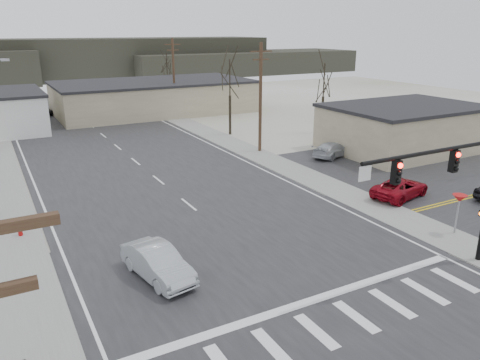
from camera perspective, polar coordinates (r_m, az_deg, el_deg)
The scene contains 24 objects.
ground at distance 24.59m, azimuth 1.06°, elevation -8.95°, with size 140.00×140.00×0.00m, color silver.
main_road at distance 37.40m, azimuth -10.41°, elevation 0.39°, with size 18.00×110.00×0.05m, color black.
cross_road at distance 24.58m, azimuth 1.06°, elevation -8.91°, with size 90.00×10.00×0.04m, color black.
parking_lot at distance 41.30m, azimuth 21.46°, elevation 1.08°, with size 18.00×20.00×0.03m, color black.
sidewalk_left at distance 40.55m, azimuth -27.08°, elevation 0.06°, with size 3.00×90.00×0.06m, color gray.
sidewalk_right at distance 45.91m, azimuth 0.16°, elevation 3.98°, with size 3.00×90.00×0.06m, color gray.
traffic_signal_mast at distance 23.66m, azimuth 25.95°, elevation 0.28°, with size 8.95×0.43×7.20m.
fire_hydrant at distance 29.05m, azimuth -25.26°, elevation -5.42°, with size 0.24×0.24×0.87m.
yield_sign at distance 28.73m, azimuth 25.18°, elevation -2.19°, with size 0.80×0.80×2.35m.
building_right_far at distance 66.99m, azimuth -10.42°, elevation 9.98°, with size 26.30×14.30×4.30m.
building_lot at distance 47.56m, azimuth 19.42°, elevation 6.07°, with size 14.30×10.30×4.30m.
upole_right_a at distance 43.67m, azimuth 2.51°, elevation 10.18°, with size 2.20×0.30×10.00m.
upole_right_b at distance 63.40m, azimuth -8.07°, elevation 12.45°, with size 2.20×0.30×10.00m.
tree_right_mid at distance 51.00m, azimuth -1.25°, elevation 12.11°, with size 3.74×3.74×8.33m.
tree_right_far at distance 75.80m, azimuth -8.90°, elevation 13.56°, with size 3.52×3.52×7.84m.
tree_lot at distance 52.88m, azimuth 10.19°, elevation 11.67°, with size 3.52×3.52×7.84m.
hill_center at distance 118.08m, azimuth -16.51°, elevation 14.04°, with size 80.00×18.00×9.00m, color #333026.
hill_right at distance 125.16m, azimuth 0.49°, elevation 14.13°, with size 60.00×18.00×5.50m, color #333026.
sedan_crossing at distance 22.32m, azimuth -10.02°, elevation -9.89°, with size 1.60×4.58×1.51m, color #9EA4A8.
car_far_a at distance 62.67m, azimuth -15.64°, elevation 7.83°, with size 2.13×5.24×1.52m, color black.
car_far_b at distance 69.00m, azimuth -22.98°, elevation 7.89°, with size 1.61×4.00×1.36m, color black.
car_parked_red at distance 33.96m, azimuth 18.95°, elevation -0.93°, with size 2.20×4.76×1.32m, color maroon.
car_parked_dark_b at distance 45.53m, azimuth 18.43°, elevation 3.90°, with size 1.57×4.52×1.49m, color black.
car_parked_silver at distance 43.25m, azimuth 11.26°, elevation 3.66°, with size 1.85×4.55×1.32m, color #A9AEB3.
Camera 1 is at (-10.93, -19.01, 11.13)m, focal length 35.00 mm.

